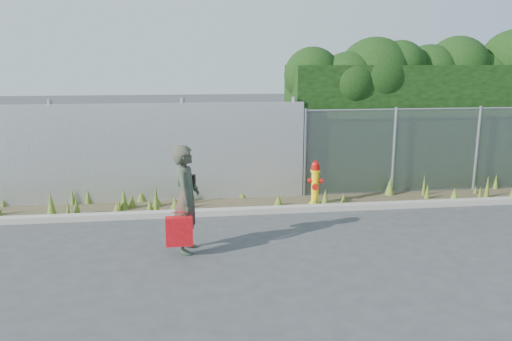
% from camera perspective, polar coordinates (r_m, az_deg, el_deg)
% --- Properties ---
extents(ground, '(80.00, 80.00, 0.00)m').
position_cam_1_polar(ground, '(8.75, 3.21, -8.32)').
color(ground, '#38383B').
rests_on(ground, ground).
extents(curb, '(16.00, 0.22, 0.12)m').
position_cam_1_polar(curb, '(10.41, 1.35, -4.54)').
color(curb, gray).
rests_on(curb, ground).
extents(weed_strip, '(16.00, 1.33, 0.55)m').
position_cam_1_polar(weed_strip, '(10.82, -3.93, -3.50)').
color(weed_strip, '#443A26').
rests_on(weed_strip, ground).
extents(corrugated_fence, '(8.50, 0.21, 2.30)m').
position_cam_1_polar(corrugated_fence, '(11.34, -16.05, 1.81)').
color(corrugated_fence, '#A7AAAE').
rests_on(corrugated_fence, ground).
extents(chainlink_fence, '(6.50, 0.07, 2.05)m').
position_cam_1_polar(chainlink_fence, '(12.65, 19.86, 2.27)').
color(chainlink_fence, gray).
rests_on(chainlink_fence, ground).
extents(hedge, '(7.46, 2.11, 3.92)m').
position_cam_1_polar(hedge, '(13.57, 19.09, 7.62)').
color(hedge, black).
rests_on(hedge, ground).
extents(fire_hydrant, '(0.33, 0.30, 1.00)m').
position_cam_1_polar(fire_hydrant, '(10.94, 6.77, -1.49)').
color(fire_hydrant, yellow).
rests_on(fire_hydrant, ground).
extents(woman, '(0.52, 0.71, 1.78)m').
position_cam_1_polar(woman, '(8.22, -7.95, -3.26)').
color(woman, '#0F6344').
rests_on(woman, ground).
extents(red_tote_bag, '(0.43, 0.16, 0.56)m').
position_cam_1_polar(red_tote_bag, '(8.08, -8.77, -6.87)').
color(red_tote_bag, '#A50B09').
extents(black_shoulder_bag, '(0.26, 0.11, 0.20)m').
position_cam_1_polar(black_shoulder_bag, '(8.33, -7.88, -1.14)').
color(black_shoulder_bag, black).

